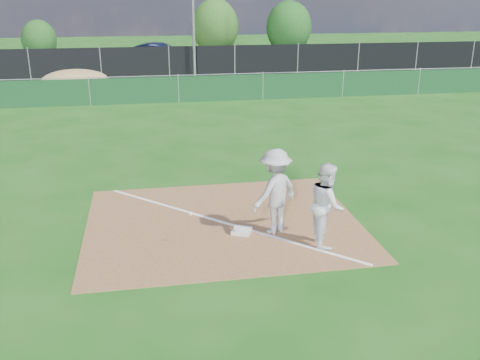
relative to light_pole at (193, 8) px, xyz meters
name	(u,v)px	position (x,y,z in m)	size (l,w,h in m)	color
ground	(188,128)	(-1.50, -12.70, -4.00)	(90.00, 90.00, 0.00)	#154A0F
infield_dirt	(223,223)	(-1.50, -21.70, -3.99)	(6.00, 5.00, 0.02)	brown
foul_line	(223,222)	(-1.50, -21.70, -3.98)	(0.08, 7.00, 0.01)	white
green_fence	(179,89)	(-1.50, -7.70, -3.40)	(44.00, 0.05, 1.20)	#0E3519
dirt_mound	(75,81)	(-6.50, -4.20, -3.42)	(3.38, 2.60, 1.17)	#9C7F4B
black_fence	(169,62)	(-1.50, 0.30, -3.10)	(46.00, 0.04, 1.80)	black
parking_lot	(166,66)	(-1.50, 5.30, -4.00)	(46.00, 9.00, 0.01)	black
light_pole	(193,8)	(0.00, 0.00, 0.00)	(0.16, 0.16, 8.00)	slate
first_base	(242,231)	(-1.18, -22.30, -3.94)	(0.38, 0.38, 0.08)	silver
play_at_first	(275,191)	(-0.49, -22.36, -3.07)	(2.53, 1.21, 1.83)	#B2B2B4
runner	(327,204)	(0.41, -23.06, -3.14)	(0.84, 0.65, 1.72)	silver
car_left	(54,58)	(-8.79, 4.74, -3.26)	(1.73, 4.31, 1.47)	#A6A9AE
car_mid	(160,55)	(-1.89, 4.62, -3.19)	(1.69, 4.85, 1.60)	black
car_right	(240,56)	(3.47, 4.07, -3.27)	(2.01, 4.94, 1.43)	black
tree_left	(39,40)	(-10.45, 9.76, -2.47)	(2.51, 2.51, 2.98)	#382316
tree_mid	(215,27)	(2.74, 11.00, -1.74)	(3.70, 3.70, 4.39)	#382316
tree_right	(289,27)	(8.54, 10.18, -1.81)	(3.58, 3.58, 4.25)	#382316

